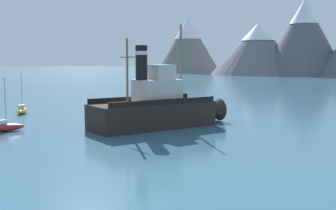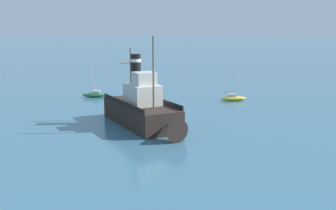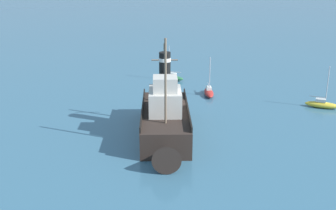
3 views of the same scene
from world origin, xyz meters
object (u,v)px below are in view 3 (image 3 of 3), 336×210
sailboat_yellow (322,104)px  sailboat_red (209,92)px  old_tugboat (165,118)px  sailboat_green (171,77)px

sailboat_yellow → sailboat_red: same height
old_tugboat → sailboat_yellow: bearing=179.7°
old_tugboat → sailboat_red: size_ratio=2.96×
sailboat_red → sailboat_yellow: bearing=133.7°
sailboat_yellow → old_tugboat: bearing=-0.3°
sailboat_yellow → sailboat_green: 21.05m
sailboat_red → sailboat_green: same height
sailboat_red → sailboat_green: bearing=-82.2°
sailboat_yellow → sailboat_green: size_ratio=1.00×
sailboat_yellow → sailboat_red: size_ratio=1.00×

